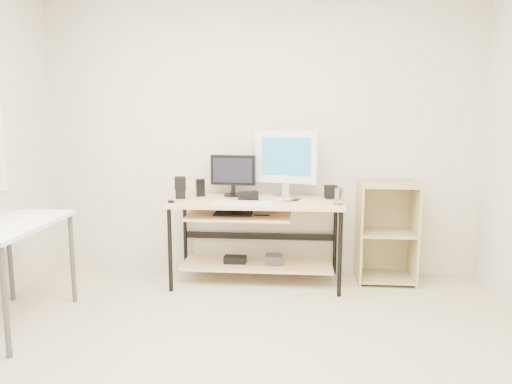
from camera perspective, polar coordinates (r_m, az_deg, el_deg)
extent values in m
cube|color=beige|center=(3.06, -2.73, -20.72)|extent=(4.00, 4.00, 0.01)
cube|color=beige|center=(4.64, 0.44, 6.53)|extent=(4.00, 0.01, 2.60)
cube|color=beige|center=(0.75, -24.41, -8.73)|extent=(4.00, 0.01, 2.60)
cube|color=beige|center=(4.36, 0.08, -1.12)|extent=(1.50, 0.65, 0.03)
cube|color=beige|center=(4.35, -1.95, -2.69)|extent=(0.90, 0.49, 0.02)
cube|color=beige|center=(4.55, 0.13, -8.26)|extent=(1.35, 0.46, 0.02)
cube|color=black|center=(4.35, -2.61, -2.47)|extent=(0.33, 0.22, 0.01)
cylinder|color=black|center=(4.28, 0.63, -2.68)|extent=(0.14, 0.01, 0.01)
cube|color=#3E3E41|center=(4.53, 2.04, -7.70)|extent=(0.15, 0.15, 0.08)
cube|color=black|center=(4.56, -2.40, -7.71)|extent=(0.20, 0.12, 0.06)
cylinder|color=black|center=(4.29, -9.80, -6.57)|extent=(0.04, 0.04, 0.72)
cylinder|color=black|center=(4.83, -8.09, -4.75)|extent=(0.04, 0.04, 0.72)
cylinder|color=black|center=(4.17, 9.58, -7.03)|extent=(0.04, 0.04, 0.72)
cylinder|color=black|center=(4.72, 9.03, -5.09)|extent=(0.04, 0.04, 0.72)
cube|color=silver|center=(3.89, -26.89, -3.40)|extent=(0.60, 1.00, 0.03)
cylinder|color=#3E3E41|center=(4.49, -26.30, -6.69)|extent=(0.04, 0.04, 0.72)
cylinder|color=#3E3E41|center=(3.49, -26.75, -11.23)|extent=(0.04, 0.04, 0.72)
cylinder|color=#3E3E41|center=(4.25, -20.25, -7.17)|extent=(0.04, 0.04, 0.72)
cube|color=tan|center=(4.56, 11.71, -4.51)|extent=(0.02, 0.40, 0.90)
cube|color=tan|center=(4.65, 17.61, -4.51)|extent=(0.02, 0.40, 0.90)
cube|color=tan|center=(4.78, 14.31, -3.98)|extent=(0.50, 0.02, 0.90)
cube|color=tan|center=(4.71, 14.48, -9.37)|extent=(0.46, 0.38, 0.02)
cube|color=tan|center=(4.60, 14.69, -4.52)|extent=(0.46, 0.38, 0.02)
cube|color=tan|center=(4.52, 14.91, 0.79)|extent=(0.46, 0.38, 0.02)
cylinder|color=black|center=(4.57, -2.62, -0.35)|extent=(0.17, 0.17, 0.02)
cylinder|color=black|center=(4.56, -2.63, 0.29)|extent=(0.04, 0.04, 0.09)
cube|color=black|center=(4.54, -2.64, 2.52)|extent=(0.41, 0.07, 0.27)
cube|color=black|center=(4.51, -2.68, 2.49)|extent=(0.35, 0.03, 0.22)
cube|color=silver|center=(4.52, 3.43, -0.47)|extent=(0.20, 0.18, 0.02)
cylinder|color=silver|center=(4.51, 3.44, 0.35)|extent=(0.05, 0.05, 0.11)
cube|color=silver|center=(4.47, 3.47, 4.08)|extent=(0.56, 0.19, 0.48)
cube|color=teal|center=(4.44, 3.46, 4.05)|extent=(0.47, 0.12, 0.38)
cube|color=silver|center=(4.18, -1.47, -1.24)|extent=(0.50, 0.17, 0.02)
ellipsoid|color=#BBBBC0|center=(4.32, 3.57, -0.78)|extent=(0.08, 0.12, 0.04)
cube|color=black|center=(4.31, -0.89, -0.48)|extent=(0.18, 0.14, 0.08)
cube|color=black|center=(4.49, -8.64, -0.23)|extent=(0.11, 0.11, 0.08)
cube|color=black|center=(4.47, -8.67, 0.99)|extent=(0.12, 0.12, 0.12)
cube|color=black|center=(4.48, 8.56, 0.01)|extent=(0.12, 0.12, 0.12)
cube|color=black|center=(4.56, -6.39, 0.51)|extent=(0.09, 0.07, 0.16)
cylinder|color=black|center=(4.29, -9.68, -1.07)|extent=(0.06, 0.06, 0.02)
cube|color=black|center=(4.37, 4.60, -0.87)|extent=(0.09, 0.11, 0.01)
cylinder|color=#9E7B47|center=(4.20, 9.41, -1.39)|extent=(0.11, 0.11, 0.01)
cylinder|color=white|center=(4.19, 9.43, -0.46)|extent=(0.08, 0.08, 0.13)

